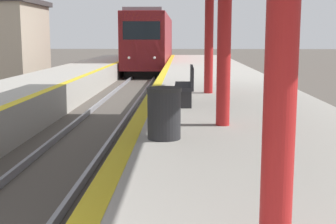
# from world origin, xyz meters

# --- Properties ---
(train) EXTENTS (2.85, 17.89, 4.46)m
(train) POSITION_xyz_m (0.00, 35.48, 2.27)
(train) COLOR black
(train) RESTS_ON ground
(trash_bin) EXTENTS (0.56, 0.56, 0.83)m
(trash_bin) POSITION_xyz_m (2.23, 5.32, 1.45)
(trash_bin) COLOR #262628
(trash_bin) RESTS_ON platform_right
(bench) EXTENTS (0.44, 1.62, 0.92)m
(bench) POSITION_xyz_m (2.62, 9.22, 1.52)
(bench) COLOR #28282D
(bench) RESTS_ON platform_right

